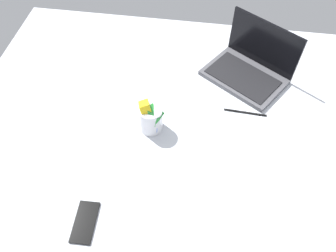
% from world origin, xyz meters
% --- Properties ---
extents(bed_mattress, '(1.80, 1.40, 0.18)m').
position_xyz_m(bed_mattress, '(0.00, 0.00, 0.09)').
color(bed_mattress, '#B7BCC6').
rests_on(bed_mattress, ground).
extents(laptop, '(0.40, 0.37, 0.23)m').
position_xyz_m(laptop, '(0.23, 0.35, 0.22)').
color(laptop, '#4C4C51').
rests_on(laptop, bed_mattress).
extents(snack_cup, '(0.10, 0.09, 0.15)m').
position_xyz_m(snack_cup, '(-0.14, 0.00, 0.24)').
color(snack_cup, silver).
rests_on(snack_cup, bed_mattress).
extents(cell_phone, '(0.07, 0.14, 0.01)m').
position_xyz_m(cell_phone, '(-0.28, -0.40, 0.18)').
color(cell_phone, black).
rests_on(cell_phone, bed_mattress).
extents(charger_cable, '(0.17, 0.01, 0.01)m').
position_xyz_m(charger_cable, '(0.22, 0.13, 0.18)').
color(charger_cable, black).
rests_on(charger_cable, bed_mattress).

